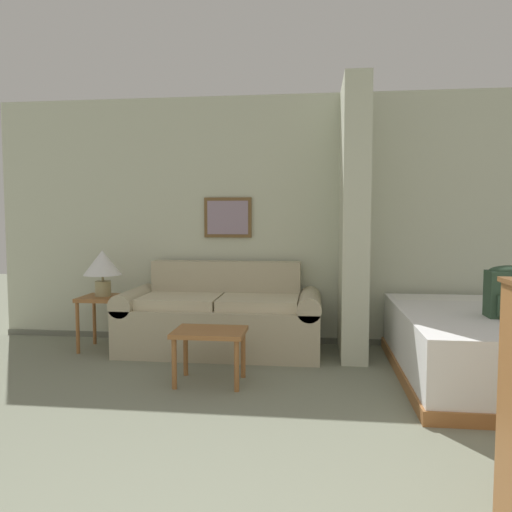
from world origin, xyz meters
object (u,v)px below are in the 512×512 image
(couch, at_px, (221,318))
(coffee_table, at_px, (210,338))
(bed, at_px, (500,346))
(backpack, at_px, (509,291))
(table_lamp, at_px, (102,265))

(couch, height_order, coffee_table, couch)
(bed, distance_m, backpack, 0.52)
(table_lamp, height_order, bed, table_lamp)
(table_lamp, height_order, backpack, table_lamp)
(backpack, bearing_deg, bed, 84.14)
(table_lamp, xyz_separation_m, bed, (3.62, -0.55, -0.57))
(coffee_table, xyz_separation_m, table_lamp, (-1.28, 0.90, 0.49))
(coffee_table, xyz_separation_m, backpack, (2.32, 0.15, 0.40))
(couch, xyz_separation_m, bed, (2.43, -0.62, -0.05))
(couch, distance_m, table_lamp, 1.30)
(bed, relative_size, backpack, 4.99)
(coffee_table, relative_size, table_lamp, 1.23)
(couch, bearing_deg, table_lamp, -176.45)
(coffee_table, height_order, bed, bed)
(coffee_table, bearing_deg, couch, 95.45)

